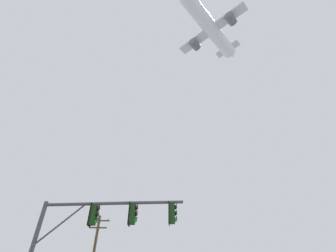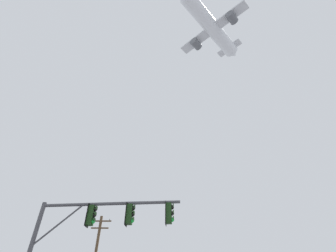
% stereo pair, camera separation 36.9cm
% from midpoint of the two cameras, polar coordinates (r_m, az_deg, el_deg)
% --- Properties ---
extents(signal_pole_near, '(6.80, 0.89, 5.59)m').
position_cam_midpoint_polar(signal_pole_near, '(12.41, -17.26, -21.77)').
color(signal_pole_near, '#4C4C51').
rests_on(signal_pole_near, ground).
extents(airplane, '(16.30, 17.21, 5.76)m').
position_cam_midpoint_polar(airplane, '(56.90, 9.68, 21.96)').
color(airplane, white).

